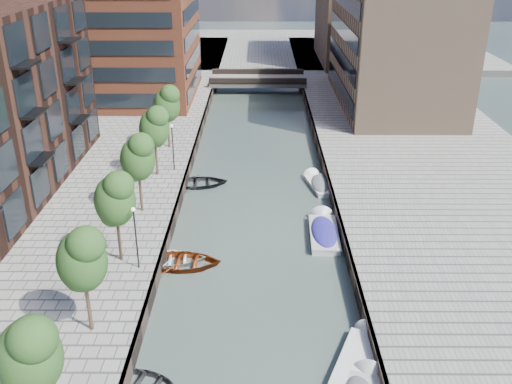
{
  "coord_description": "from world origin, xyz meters",
  "views": [
    {
      "loc": [
        0.22,
        -6.07,
        19.77
      ],
      "look_at": [
        0.0,
        29.82,
        3.5
      ],
      "focal_mm": 40.0,
      "sensor_mm": 36.0,
      "label": 1
    }
  ],
  "objects_px": {
    "sloop_4": "(200,186)",
    "motorboat_2": "(360,356)",
    "tree_5": "(154,126)",
    "car": "(354,97)",
    "tree_1": "(29,353)",
    "motorboat_4": "(318,184)",
    "tree_3": "(115,197)",
    "bridge": "(258,80)",
    "motorboat_3": "(323,231)",
    "tree_6": "(167,103)",
    "tree_4": "(137,156)",
    "sloop_3": "(174,262)",
    "tree_2": "(81,257)",
    "sloop_2": "(183,266)"
  },
  "relations": [
    {
      "from": "tree_5",
      "to": "sloop_3",
      "type": "xyz_separation_m",
      "value": [
        3.1,
        -12.69,
        -5.31
      ]
    },
    {
      "from": "motorboat_2",
      "to": "sloop_4",
      "type": "bearing_deg",
      "value": 115.29
    },
    {
      "from": "tree_6",
      "to": "sloop_4",
      "type": "relative_size",
      "value": 1.23
    },
    {
      "from": "tree_2",
      "to": "motorboat_4",
      "type": "relative_size",
      "value": 1.23
    },
    {
      "from": "tree_2",
      "to": "sloop_3",
      "type": "distance_m",
      "value": 10.34
    },
    {
      "from": "sloop_3",
      "to": "car",
      "type": "height_order",
      "value": "car"
    },
    {
      "from": "tree_3",
      "to": "car",
      "type": "height_order",
      "value": "tree_3"
    },
    {
      "from": "tree_5",
      "to": "motorboat_4",
      "type": "distance_m",
      "value": 14.72
    },
    {
      "from": "motorboat_4",
      "to": "tree_3",
      "type": "bearing_deg",
      "value": -134.78
    },
    {
      "from": "sloop_3",
      "to": "motorboat_4",
      "type": "relative_size",
      "value": 0.89
    },
    {
      "from": "tree_2",
      "to": "motorboat_2",
      "type": "distance_m",
      "value": 14.9
    },
    {
      "from": "tree_2",
      "to": "tree_5",
      "type": "bearing_deg",
      "value": 90.0
    },
    {
      "from": "tree_2",
      "to": "tree_5",
      "type": "xyz_separation_m",
      "value": [
        0.0,
        21.0,
        0.0
      ]
    },
    {
      "from": "sloop_3",
      "to": "car",
      "type": "bearing_deg",
      "value": -29.83
    },
    {
      "from": "tree_1",
      "to": "sloop_2",
      "type": "distance_m",
      "value": 16.15
    },
    {
      "from": "bridge",
      "to": "tree_6",
      "type": "relative_size",
      "value": 2.18
    },
    {
      "from": "tree_2",
      "to": "motorboat_4",
      "type": "distance_m",
      "value": 25.58
    },
    {
      "from": "sloop_3",
      "to": "motorboat_4",
      "type": "bearing_deg",
      "value": -44.35
    },
    {
      "from": "tree_4",
      "to": "tree_6",
      "type": "distance_m",
      "value": 14.0
    },
    {
      "from": "tree_4",
      "to": "tree_5",
      "type": "bearing_deg",
      "value": 90.0
    },
    {
      "from": "sloop_3",
      "to": "sloop_2",
      "type": "bearing_deg",
      "value": -133.79
    },
    {
      "from": "motorboat_4",
      "to": "tree_6",
      "type": "bearing_deg",
      "value": 152.82
    },
    {
      "from": "sloop_4",
      "to": "motorboat_3",
      "type": "height_order",
      "value": "motorboat_3"
    },
    {
      "from": "sloop_3",
      "to": "car",
      "type": "relative_size",
      "value": 0.99
    },
    {
      "from": "bridge",
      "to": "sloop_4",
      "type": "distance_m",
      "value": 33.52
    },
    {
      "from": "sloop_4",
      "to": "tree_6",
      "type": "bearing_deg",
      "value": 19.76
    },
    {
      "from": "tree_2",
      "to": "car",
      "type": "xyz_separation_m",
      "value": [
        20.16,
        43.57,
        -3.57
      ]
    },
    {
      "from": "tree_5",
      "to": "car",
      "type": "relative_size",
      "value": 1.37
    },
    {
      "from": "motorboat_2",
      "to": "motorboat_3",
      "type": "relative_size",
      "value": 0.94
    },
    {
      "from": "tree_2",
      "to": "tree_6",
      "type": "height_order",
      "value": "same"
    },
    {
      "from": "tree_1",
      "to": "tree_3",
      "type": "height_order",
      "value": "same"
    },
    {
      "from": "sloop_4",
      "to": "motorboat_2",
      "type": "xyz_separation_m",
      "value": [
        10.32,
        -21.85,
        0.1
      ]
    },
    {
      "from": "tree_4",
      "to": "car",
      "type": "distance_m",
      "value": 35.97
    },
    {
      "from": "tree_4",
      "to": "sloop_4",
      "type": "height_order",
      "value": "tree_4"
    },
    {
      "from": "bridge",
      "to": "tree_5",
      "type": "height_order",
      "value": "tree_5"
    },
    {
      "from": "tree_1",
      "to": "motorboat_3",
      "type": "height_order",
      "value": "tree_1"
    },
    {
      "from": "bridge",
      "to": "tree_2",
      "type": "relative_size",
      "value": 2.18
    },
    {
      "from": "bridge",
      "to": "motorboat_3",
      "type": "bearing_deg",
      "value": -83.35
    },
    {
      "from": "tree_3",
      "to": "motorboat_4",
      "type": "bearing_deg",
      "value": 45.22
    },
    {
      "from": "tree_1",
      "to": "sloop_2",
      "type": "height_order",
      "value": "tree_1"
    },
    {
      "from": "tree_1",
      "to": "tree_3",
      "type": "xyz_separation_m",
      "value": [
        0.0,
        14.0,
        0.0
      ]
    },
    {
      "from": "motorboat_3",
      "to": "motorboat_4",
      "type": "bearing_deg",
      "value": 87.13
    },
    {
      "from": "tree_1",
      "to": "tree_4",
      "type": "height_order",
      "value": "same"
    },
    {
      "from": "tree_1",
      "to": "motorboat_3",
      "type": "bearing_deg",
      "value": 55.17
    },
    {
      "from": "motorboat_2",
      "to": "tree_1",
      "type": "bearing_deg",
      "value": -156.61
    },
    {
      "from": "tree_3",
      "to": "bridge",
      "type": "bearing_deg",
      "value": 79.75
    },
    {
      "from": "tree_1",
      "to": "motorboat_4",
      "type": "distance_m",
      "value": 31.56
    },
    {
      "from": "tree_1",
      "to": "tree_2",
      "type": "relative_size",
      "value": 1.0
    },
    {
      "from": "sloop_4",
      "to": "motorboat_4",
      "type": "distance_m",
      "value": 10.21
    },
    {
      "from": "tree_6",
      "to": "motorboat_4",
      "type": "height_order",
      "value": "tree_6"
    }
  ]
}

